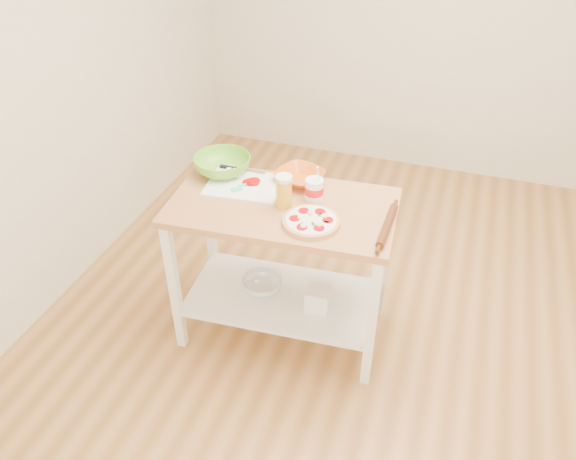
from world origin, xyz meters
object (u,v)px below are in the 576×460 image
Objects in this scene: orange_bowl at (300,177)px; beer_pint at (284,191)px; pizza at (311,221)px; knife at (236,169)px; cutting_board at (244,184)px; green_bowl at (222,165)px; yogurt_tub at (314,190)px; spatula at (242,186)px; prep_island at (283,243)px; rolling_pin at (387,226)px; shelf_bin at (318,298)px; shelf_glass_bowl at (262,284)px.

beer_pint reaches higher than orange_bowl.
pizza reaches higher than knife.
pizza is 0.41m from orange_bowl.
cutting_board is 2.46× the size of beer_pint.
beer_pint is (0.44, -0.21, 0.04)m from green_bowl.
green_bowl is at bearing 145.20° from cutting_board.
spatula is at bearing -176.33° from yogurt_tub.
yogurt_tub is (-0.05, 0.22, 0.04)m from pizza.
yogurt_tub is at bearing 103.16° from pizza.
green_bowl is at bearing -151.32° from knife.
rolling_pin is (0.55, -0.05, 0.27)m from prep_island.
orange_bowl is 0.44m from green_bowl.
cutting_board is 1.72× the size of orange_bowl.
yogurt_tub is 0.44m from rolling_pin.
yogurt_tub is 0.61× the size of rolling_pin.
cutting_board is 1.24× the size of rolling_pin.
orange_bowl is at bearing 127.26° from shelf_bin.
pizza is 0.51m from cutting_board.
cutting_board reaches higher than knife.
spatula is 0.80× the size of beer_pint.
rolling_pin is 0.68m from shelf_bin.
spatula is 0.32m from orange_bowl.
orange_bowl is 0.69m from shelf_bin.
prep_island is 5.16× the size of shelf_glass_bowl.
orange_bowl is (0.27, 0.14, 0.02)m from cutting_board.
yogurt_tub is (0.39, 0.03, 0.04)m from spatula.
cutting_board is 0.16m from knife.
beer_pint is (0.37, -0.25, 0.07)m from knife.
shelf_glass_bowl is (0.12, -0.09, -0.61)m from cutting_board.
pizza is at bearing -32.42° from prep_island.
prep_island is 9.23× the size of shelf_bin.
pizza is at bearing -32.98° from knife.
knife is 1.55× the size of beer_pint.
spatula is at bearing 162.83° from beer_pint.
shelf_glass_bowl is (-0.15, 0.03, -0.69)m from beer_pint.
prep_island is 0.35m from pizza.
shelf_bin reaches higher than shelf_glass_bowl.
green_bowl reaches higher than shelf_bin.
pizza is 2.06× the size of spatula.
pizza is (0.19, -0.12, 0.27)m from prep_island.
pizza reaches higher than shelf_glass_bowl.
beer_pint is (-0.18, 0.11, 0.07)m from pizza.
pizza is 0.66m from knife.
orange_bowl is at bearing 1.65° from knife.
rolling_pin is (0.36, 0.08, 0.00)m from pizza.
knife is 0.78× the size of rolling_pin.
spatula is (0.01, -0.04, 0.01)m from cutting_board.
spatula is at bearing 164.06° from prep_island.
cutting_board is 0.04m from spatula.
shelf_bin is (0.48, -0.13, -0.58)m from cutting_board.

